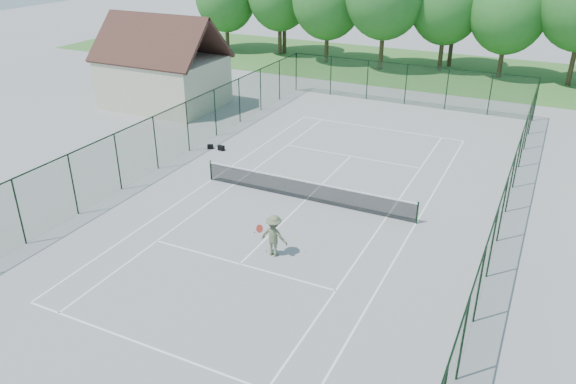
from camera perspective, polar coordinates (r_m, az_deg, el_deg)
name	(u,v)px	position (r m, az deg, el deg)	size (l,w,h in m)	color
ground	(306,200)	(27.64, 1.81, -0.81)	(140.00, 140.00, 0.00)	gray
grass_far	(439,70)	(54.96, 15.09, 11.86)	(80.00, 16.00, 0.01)	#41752F
court_lines	(306,200)	(27.63, 1.81, -0.81)	(11.05, 23.85, 0.01)	white
tennis_net	(306,189)	(27.38, 1.83, 0.26)	(11.08, 0.08, 1.10)	black
fence_enclosure	(306,171)	(26.98, 1.86, 2.15)	(18.05, 36.05, 3.02)	#1A391F
utility_building	(162,63)	(42.73, -12.66, 12.64)	(8.60, 6.27, 6.63)	beige
tree_line_far	(447,3)	(53.93, 15.84, 18.03)	(39.40, 6.40, 9.70)	#483924
sports_bag_a	(210,147)	(34.24, -7.90, 4.58)	(0.34, 0.21, 0.27)	black
sports_bag_b	(221,148)	(33.93, -6.81, 4.46)	(0.38, 0.23, 0.30)	black
tennis_player	(274,236)	(22.77, -1.44, -4.44)	(1.75, 0.88, 1.80)	#5F6648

